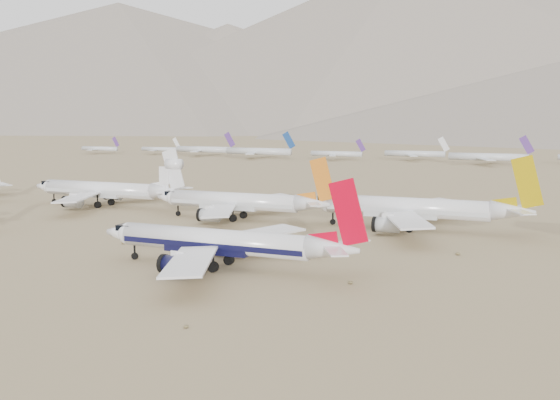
% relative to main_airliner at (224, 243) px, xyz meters
% --- Properties ---
extents(ground, '(7000.00, 7000.00, 0.00)m').
position_rel_main_airliner_xyz_m(ground, '(-0.32, -3.01, -4.80)').
color(ground, olive).
rests_on(ground, ground).
extents(main_airliner, '(49.46, 48.31, 17.45)m').
position_rel_main_airliner_xyz_m(main_airliner, '(0.00, 0.00, 0.00)').
color(main_airliner, white).
rests_on(main_airliner, ground).
extents(row2_gold_tail, '(53.35, 52.18, 19.00)m').
position_rel_main_airliner_xyz_m(row2_gold_tail, '(24.65, 52.79, 0.51)').
color(row2_gold_tail, white).
rests_on(row2_gold_tail, ground).
extents(row2_orange_tail, '(49.35, 48.27, 17.60)m').
position_rel_main_airliner_xyz_m(row2_orange_tail, '(-21.38, 49.99, 0.14)').
color(row2_orange_tail, white).
rests_on(row2_orange_tail, ground).
extents(row2_white_trijet, '(52.19, 51.01, 18.49)m').
position_rel_main_airliner_xyz_m(row2_white_trijet, '(-70.34, 57.18, 0.56)').
color(row2_white_trijet, white).
rests_on(row2_white_trijet, ground).
extents(distant_storage_row, '(560.97, 63.63, 16.21)m').
position_rel_main_airliner_xyz_m(distant_storage_row, '(0.83, 298.76, -0.33)').
color(distant_storage_row, silver).
rests_on(distant_storage_row, ground).
extents(mountain_range, '(7354.00, 3024.00, 470.00)m').
position_rel_main_airliner_xyz_m(mountain_range, '(69.86, 1645.01, 185.52)').
color(mountain_range, slate).
rests_on(mountain_range, ground).
extents(desert_scrub, '(247.37, 121.67, 0.63)m').
position_rel_main_airliner_xyz_m(desert_scrub, '(-11.40, -29.49, -4.51)').
color(desert_scrub, brown).
rests_on(desert_scrub, ground).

